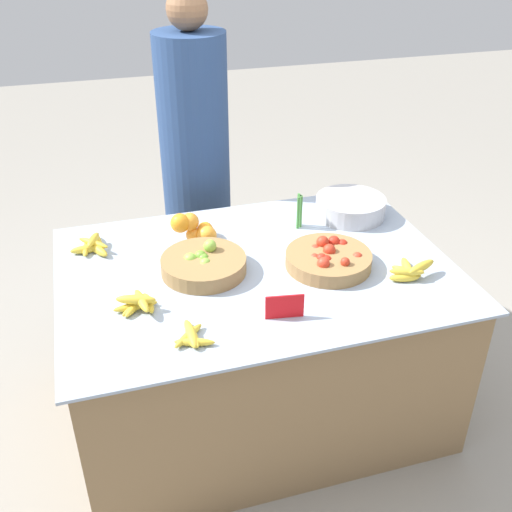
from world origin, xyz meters
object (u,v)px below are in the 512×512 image
tomato_basket (329,259)px  metal_bowl (350,207)px  price_sign (284,307)px  lime_bowl (204,264)px  vendor_person (196,174)px

tomato_basket → metal_bowl: bearing=55.2°
price_sign → metal_bowl: bearing=59.3°
lime_bowl → metal_bowl: 0.80m
lime_bowl → metal_bowl: size_ratio=1.05×
lime_bowl → vendor_person: size_ratio=0.20×
metal_bowl → vendor_person: 0.84m
tomato_basket → price_sign: size_ratio=2.53×
metal_bowl → price_sign: (-0.54, -0.66, 0.00)m
tomato_basket → vendor_person: 1.02m
tomato_basket → vendor_person: size_ratio=0.21×
lime_bowl → price_sign: bearing=-61.7°
price_sign → lime_bowl: bearing=127.4°
vendor_person → tomato_basket: bearing=-70.8°
metal_bowl → price_sign: bearing=-129.7°
tomato_basket → vendor_person: (-0.34, 0.96, 0.00)m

